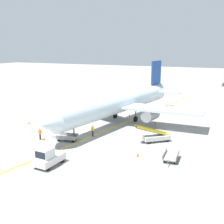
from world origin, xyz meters
TOP-DOWN VIEW (x-y plane):
  - ground_plane at (0.00, 0.00)m, footprint 300.00×300.00m
  - taxi_line_yellow at (1.51, 5.00)m, footprint 15.70×78.56m
  - airliner at (1.61, 11.14)m, footprint 28.08×35.15m
  - pushback_tug at (1.31, -9.34)m, footprint 2.14×3.72m
  - baggage_tug_near_wing at (-5.82, 3.14)m, footprint 2.03×2.70m
  - belt_loader_forward_hold at (10.06, 3.37)m, footprint 4.60×4.21m
  - baggage_cart_loaded at (-1.38, -1.41)m, footprint 3.84×2.12m
  - baggage_cart_empty_trailing at (13.44, -2.17)m, footprint 1.70×3.79m
  - ground_crew_marshaller at (0.98, 1.80)m, footprint 0.36×0.24m
  - ground_crew_wing_walker at (-5.17, -2.58)m, footprint 0.36×0.24m
  - safety_cone_nose_left at (9.54, -2.74)m, footprint 0.36×0.36m
  - safety_cone_nose_right at (-12.24, 3.31)m, footprint 0.36×0.36m
  - safety_cone_wingtip_left at (1.72, 15.33)m, footprint 0.36×0.36m
  - safety_cone_wingtip_right at (-4.53, -2.53)m, footprint 0.36×0.36m
  - safety_cone_tail_area at (7.79, 11.69)m, footprint 0.36×0.36m

SIDE VIEW (x-z plane):
  - ground_plane at x=0.00m, z-range 0.00..0.00m
  - taxi_line_yellow at x=1.51m, z-range 0.00..0.01m
  - safety_cone_nose_left at x=9.54m, z-range 0.00..0.44m
  - safety_cone_nose_right at x=-12.24m, z-range 0.00..0.44m
  - safety_cone_wingtip_left at x=1.72m, z-range 0.00..0.44m
  - safety_cone_wingtip_right at x=-4.53m, z-range 0.00..0.44m
  - safety_cone_tail_area at x=7.79m, z-range 0.00..0.44m
  - baggage_cart_loaded at x=-1.38m, z-range 0.00..0.94m
  - baggage_cart_empty_trailing at x=13.44m, z-range 0.00..0.94m
  - belt_loader_forward_hold at x=10.06m, z-range -0.52..2.07m
  - ground_crew_marshaller at x=0.98m, z-range 0.06..1.76m
  - ground_crew_wing_walker at x=-5.17m, z-range 0.06..1.76m
  - baggage_tug_near_wing at x=-5.82m, z-range -0.12..1.98m
  - pushback_tug at x=1.31m, z-range -0.11..2.09m
  - airliner at x=1.61m, z-range -1.63..8.47m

